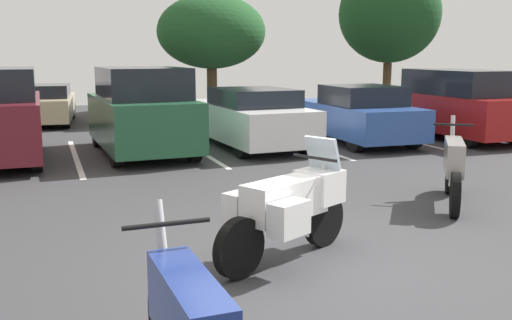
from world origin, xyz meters
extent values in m
cube|color=#38383A|center=(0.00, 0.00, -0.05)|extent=(44.00, 44.00, 0.10)
cylinder|color=black|center=(0.42, 0.52, 0.33)|extent=(0.64, 0.40, 0.65)
cylinder|color=black|center=(-0.88, -0.14, 0.33)|extent=(0.64, 0.40, 0.65)
cube|color=white|center=(-0.23, 0.19, 0.72)|extent=(1.15, 0.84, 0.43)
cylinder|color=#B2B2B7|center=(0.32, 0.46, 0.74)|extent=(0.48, 0.29, 1.12)
cylinder|color=black|center=(0.24, 0.43, 1.12)|extent=(0.31, 0.57, 0.04)
cube|color=white|center=(0.33, 0.47, 0.76)|extent=(0.60, 0.61, 0.39)
cube|color=#B2C1CC|center=(0.38, 0.49, 1.16)|extent=(0.34, 0.47, 0.39)
cube|color=white|center=(-0.67, 0.34, 0.63)|extent=(0.50, 0.41, 0.36)
cube|color=white|center=(-0.37, -0.26, 0.63)|extent=(0.50, 0.41, 0.36)
cube|color=navy|center=(-1.92, -2.31, 0.73)|extent=(0.32, 1.15, 0.47)
cylinder|color=#B2B2B7|center=(-1.94, -1.67, 0.71)|extent=(0.08, 0.50, 1.09)
cylinder|color=black|center=(-1.94, -1.75, 1.14)|extent=(0.62, 0.05, 0.04)
cylinder|color=black|center=(3.63, 2.24, 0.33)|extent=(0.48, 0.61, 0.66)
cylinder|color=black|center=(2.74, 1.00, 0.33)|extent=(0.48, 0.61, 0.66)
cube|color=gray|center=(3.19, 1.62, 0.76)|extent=(0.87, 1.08, 0.49)
cylinder|color=#B2B2B7|center=(3.56, 2.15, 0.75)|extent=(0.35, 0.46, 1.13)
cylinder|color=black|center=(3.51, 2.08, 1.18)|extent=(0.53, 0.39, 0.04)
cube|color=silver|center=(-2.08, 8.03, 0.00)|extent=(0.12, 5.14, 0.01)
cube|color=silver|center=(0.78, 8.03, 0.00)|extent=(0.12, 5.14, 0.01)
cube|color=silver|center=(3.64, 8.03, 0.00)|extent=(0.12, 5.14, 0.01)
cube|color=silver|center=(6.50, 8.03, 0.00)|extent=(0.12, 5.14, 0.01)
cube|color=silver|center=(9.35, 8.03, 0.00)|extent=(0.12, 5.14, 0.01)
cylinder|color=black|center=(-2.90, 9.67, 0.35)|extent=(0.22, 0.71, 0.71)
cylinder|color=black|center=(-2.89, 6.56, 0.35)|extent=(0.22, 0.71, 0.71)
cube|color=#235638|center=(-0.57, 7.99, 0.77)|extent=(2.08, 4.37, 1.09)
cube|color=black|center=(-0.56, 7.78, 1.66)|extent=(1.86, 2.64, 0.69)
cylinder|color=black|center=(-1.46, 9.42, 0.35)|extent=(0.25, 0.71, 0.71)
cylinder|color=black|center=(0.20, 9.49, 0.35)|extent=(0.25, 0.71, 0.71)
cylinder|color=black|center=(-1.34, 6.50, 0.35)|extent=(0.25, 0.71, 0.71)
cylinder|color=black|center=(0.31, 6.57, 0.35)|extent=(0.25, 0.71, 0.71)
cube|color=white|center=(2.16, 8.25, 0.63)|extent=(2.07, 4.76, 0.83)
cube|color=black|center=(2.18, 7.92, 1.26)|extent=(1.80, 2.25, 0.42)
cylinder|color=black|center=(1.29, 9.80, 0.34)|extent=(0.25, 0.68, 0.67)
cylinder|color=black|center=(2.87, 9.88, 0.34)|extent=(0.25, 0.68, 0.67)
cylinder|color=black|center=(1.44, 6.63, 0.34)|extent=(0.25, 0.68, 0.67)
cylinder|color=black|center=(3.03, 6.71, 0.34)|extent=(0.25, 0.68, 0.67)
cube|color=#2D519E|center=(5.08, 7.97, 0.62)|extent=(1.95, 4.45, 0.78)
cube|color=black|center=(5.07, 7.65, 1.26)|extent=(1.73, 1.96, 0.50)
cylinder|color=black|center=(4.34, 9.49, 0.34)|extent=(0.24, 0.69, 0.69)
cylinder|color=black|center=(5.90, 9.45, 0.34)|extent=(0.24, 0.69, 0.69)
cylinder|color=black|center=(4.25, 6.50, 0.34)|extent=(0.24, 0.69, 0.69)
cylinder|color=black|center=(5.82, 6.46, 0.34)|extent=(0.24, 0.69, 0.69)
cube|color=maroon|center=(7.96, 7.75, 0.72)|extent=(1.81, 4.85, 0.99)
cube|color=black|center=(7.96, 7.51, 1.55)|extent=(1.66, 3.07, 0.67)
cylinder|color=black|center=(7.21, 9.40, 0.35)|extent=(0.22, 0.70, 0.70)
cylinder|color=black|center=(8.73, 9.39, 0.35)|extent=(0.22, 0.70, 0.70)
cylinder|color=black|center=(7.19, 6.11, 0.35)|extent=(0.22, 0.70, 0.70)
cube|color=black|center=(10.66, 8.33, 0.58)|extent=(1.85, 4.81, 0.75)
cylinder|color=black|center=(9.93, 9.97, 0.32)|extent=(0.23, 0.64, 0.63)
cylinder|color=black|center=(11.44, 9.95, 0.32)|extent=(0.23, 0.64, 0.63)
cube|color=#C1B289|center=(-2.66, 15.22, 0.55)|extent=(2.22, 4.58, 0.71)
cube|color=black|center=(-2.69, 14.92, 1.11)|extent=(1.84, 2.15, 0.41)
cylinder|color=black|center=(-3.28, 16.79, 0.30)|extent=(0.28, 0.62, 0.60)
cylinder|color=black|center=(-1.75, 16.64, 0.30)|extent=(0.28, 0.62, 0.60)
cylinder|color=black|center=(-3.57, 13.80, 0.30)|extent=(0.28, 0.62, 0.60)
cylinder|color=black|center=(-2.05, 13.65, 0.30)|extent=(0.28, 0.62, 0.60)
cube|color=slate|center=(0.20, 14.94, 0.74)|extent=(2.11, 4.45, 1.03)
cube|color=black|center=(0.18, 14.54, 1.56)|extent=(1.88, 2.71, 0.60)
cylinder|color=black|center=(-0.56, 16.46, 0.34)|extent=(0.25, 0.70, 0.69)
cylinder|color=black|center=(1.09, 16.39, 0.34)|extent=(0.25, 0.70, 0.69)
cylinder|color=black|center=(-0.70, 13.50, 0.34)|extent=(0.25, 0.70, 0.69)
cylinder|color=black|center=(0.95, 13.42, 0.34)|extent=(0.25, 0.70, 0.69)
cylinder|color=#4C3823|center=(3.97, 18.05, 0.85)|extent=(0.42, 0.42, 1.70)
ellipsoid|color=#1E4C23|center=(3.97, 18.05, 3.21)|extent=(4.45, 4.45, 3.02)
cylinder|color=#4C3823|center=(12.50, 18.20, 0.95)|extent=(0.39, 0.39, 1.89)
ellipsoid|color=#19421E|center=(12.50, 18.20, 4.11)|extent=(4.64, 4.64, 4.43)
camera|label=1|loc=(-2.70, -5.66, 2.31)|focal=41.10mm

